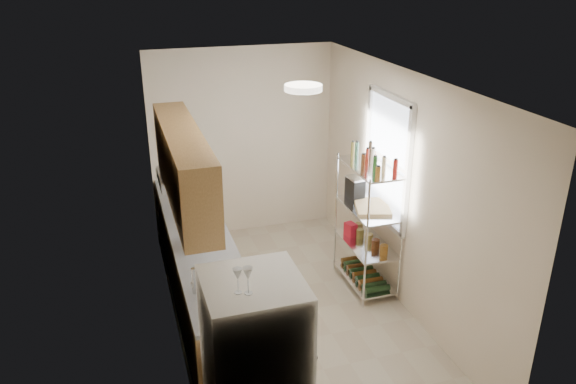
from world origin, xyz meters
name	(u,v)px	position (x,y,z in m)	size (l,w,h in m)	color
room	(292,205)	(0.00, 0.00, 1.30)	(2.52, 4.42, 2.62)	#B8AD95
counter_run	(201,270)	(-0.92, 0.44, 0.45)	(0.63, 3.51, 0.90)	tan
upper_cabinets	(184,166)	(-1.05, 0.10, 1.81)	(0.33, 2.20, 0.72)	tan
range_hood	(182,177)	(-1.00, 0.90, 1.39)	(0.50, 0.60, 0.12)	#B7BABC
window	(387,160)	(1.23, 0.35, 1.55)	(0.06, 1.00, 1.46)	white
bakers_rack	(369,200)	(1.00, 0.30, 1.11)	(0.45, 0.90, 1.73)	silver
ceiling_dome	(303,88)	(0.00, -0.30, 2.57)	(0.34, 0.34, 0.06)	white
refrigerator	(256,380)	(-0.87, -1.84, 0.82)	(0.68, 0.68, 1.64)	white
wine_glass_a	(248,281)	(-0.93, -1.97, 1.74)	(0.07, 0.07, 0.19)	silver
wine_glass_b	(238,281)	(-0.99, -1.95, 1.73)	(0.06, 0.06, 0.18)	silver
rice_cooker	(200,235)	(-0.93, 0.19, 1.01)	(0.27, 0.27, 0.21)	silver
frying_pan_large	(195,224)	(-0.92, 0.64, 0.92)	(0.28, 0.28, 0.05)	black
frying_pan_small	(192,203)	(-0.86, 1.24, 0.92)	(0.21, 0.21, 0.04)	black
cutting_board	(372,207)	(1.04, 0.28, 1.03)	(0.37, 0.48, 0.03)	tan
espresso_machine	(355,188)	(0.96, 0.60, 1.14)	(0.15, 0.23, 0.27)	black
storage_bag	(351,229)	(0.90, 0.53, 0.64)	(0.10, 0.14, 0.16)	#B01527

